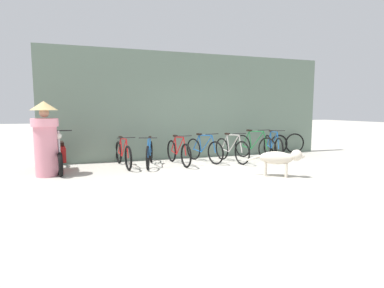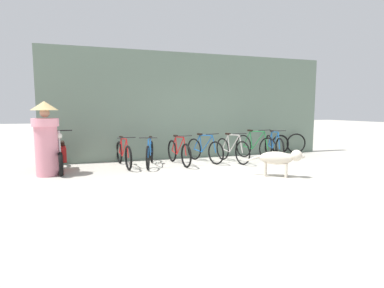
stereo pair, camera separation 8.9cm
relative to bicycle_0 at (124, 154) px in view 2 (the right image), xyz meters
The scene contains 14 objects.
ground_plane 3.07m from the bicycle_0, 42.09° to the right, with size 60.00×60.00×0.00m, color #B7B2A5.
shop_wall_back 2.74m from the bicycle_0, 21.39° to the left, with size 8.82×0.20×3.18m.
bicycle_0 is the anchor object (origin of this frame).
bicycle_1 0.68m from the bicycle_0, ahead, with size 0.57×1.65×0.80m.
bicycle_2 1.47m from the bicycle_0, ahead, with size 0.46×1.62×0.82m.
bicycle_3 2.26m from the bicycle_0, ahead, with size 0.61×1.54×0.84m.
bicycle_4 3.01m from the bicycle_0, ahead, with size 0.46×1.60×0.85m.
bicycle_5 3.86m from the bicycle_0, ahead, with size 0.54×1.71×0.92m.
bicycle_6 4.55m from the bicycle_0, ahead, with size 0.54×1.64×0.88m.
motorcycle 1.54m from the bicycle_0, behind, with size 0.58×1.82×1.02m.
stray_dog 3.94m from the bicycle_0, 35.76° to the right, with size 1.06×0.82×0.62m.
person_in_robes 1.92m from the bicycle_0, 161.76° to the right, with size 0.82×0.82×1.68m.
spare_tire_left 5.88m from the bicycle_0, ahead, with size 0.68×0.18×0.68m.
spare_tire_right 5.25m from the bicycle_0, ahead, with size 0.66×0.11×0.66m.
Camera 2 is at (-2.96, -5.89, 1.49)m, focal length 28.00 mm.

